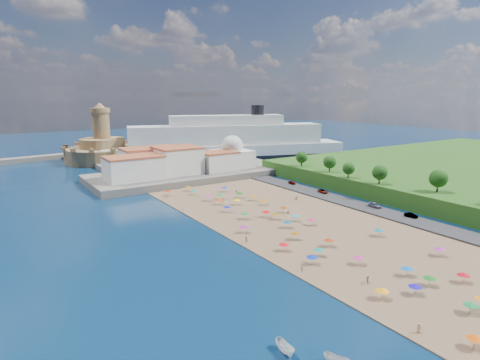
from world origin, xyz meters
TOP-DOWN VIEW (x-y plane):
  - ground at (0.00, 0.00)m, footprint 700.00×700.00m
  - terrace at (10.00, 73.00)m, footprint 90.00×36.00m
  - jetty at (-12.00, 108.00)m, footprint 18.00×70.00m
  - waterfront_buildings at (-3.05, 73.64)m, footprint 57.00×29.00m
  - domed_building at (30.00, 71.00)m, footprint 16.00×16.00m
  - fortress at (-12.00, 138.00)m, footprint 40.00×40.00m
  - cruise_ship at (51.80, 110.97)m, footprint 138.91×63.34m
  - beach_parasols at (-0.37, -10.20)m, footprint 31.80×116.22m
  - beachgoers at (-3.01, 4.58)m, footprint 40.64×98.57m
  - moored_boats at (-33.96, -49.75)m, footprint 6.68×10.23m
  - parked_cars at (36.00, 5.58)m, footprint 2.72×57.93m
  - hillside_trees at (48.31, -7.23)m, footprint 11.74×108.76m

SIDE VIEW (x-z plane):
  - ground at x=0.00m, z-range 0.00..0.00m
  - moored_boats at x=-33.96m, z-range -0.03..1.62m
  - beachgoers at x=-3.01m, z-range 0.20..2.08m
  - jetty at x=-12.00m, z-range 0.00..2.40m
  - parked_cars at x=36.00m, z-range 0.65..2.05m
  - terrace at x=10.00m, z-range 0.00..3.00m
  - beach_parasols at x=-0.37m, z-range 1.05..3.25m
  - fortress at x=-12.00m, z-range -9.52..22.88m
  - waterfront_buildings at x=-3.05m, z-range 2.38..13.38m
  - domed_building at x=30.00m, z-range 1.47..16.47m
  - cruise_ship at x=51.80m, z-range -6.21..24.25m
  - hillside_trees at x=48.31m, z-range 6.27..13.58m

